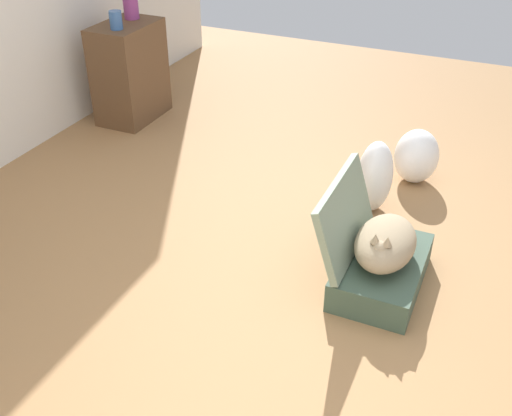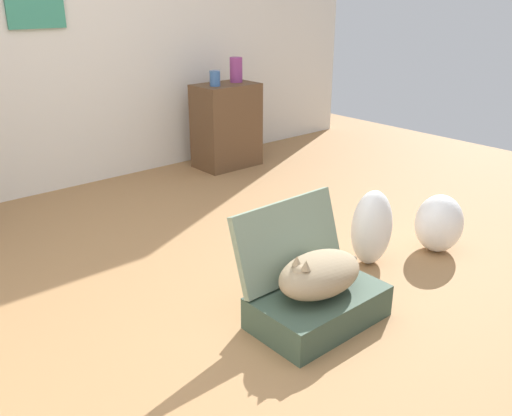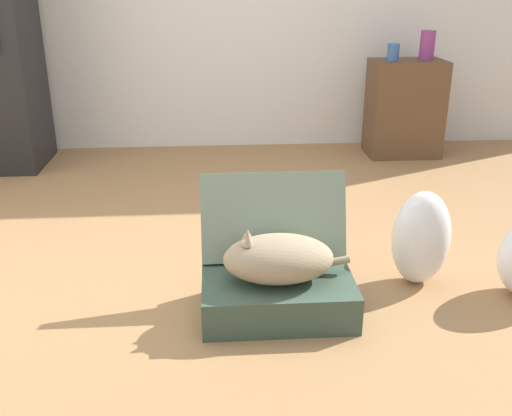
# 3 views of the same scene
# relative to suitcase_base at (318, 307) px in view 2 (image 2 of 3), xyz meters

# --- Properties ---
(ground_plane) EXTENTS (7.68, 7.68, 0.00)m
(ground_plane) POSITION_rel_suitcase_base_xyz_m (-0.26, 0.38, -0.08)
(ground_plane) COLOR #9E7247
(ground_plane) RESTS_ON ground
(wall_back) EXTENTS (6.40, 0.15, 2.60)m
(wall_back) POSITION_rel_suitcase_base_xyz_m (-0.26, 2.64, 1.22)
(wall_back) COLOR silver
(wall_back) RESTS_ON ground
(suitcase_base) EXTENTS (0.61, 0.38, 0.16)m
(suitcase_base) POSITION_rel_suitcase_base_xyz_m (0.00, 0.00, 0.00)
(suitcase_base) COLOR #384C3D
(suitcase_base) RESTS_ON ground
(suitcase_lid) EXTENTS (0.61, 0.15, 0.37)m
(suitcase_lid) POSITION_rel_suitcase_base_xyz_m (0.00, 0.21, 0.27)
(suitcase_lid) COLOR gray
(suitcase_lid) RESTS_ON suitcase_base
(cat) EXTENTS (0.52, 0.28, 0.21)m
(cat) POSITION_rel_suitcase_base_xyz_m (-0.00, 0.00, 0.17)
(cat) COLOR #998466
(cat) RESTS_ON suitcase_base
(plastic_bag_white) EXTENTS (0.26, 0.20, 0.43)m
(plastic_bag_white) POSITION_rel_suitcase_base_xyz_m (0.66, 0.22, 0.14)
(plastic_bag_white) COLOR white
(plastic_bag_white) RESTS_ON ground
(plastic_bag_clear) EXTENTS (0.28, 0.27, 0.35)m
(plastic_bag_clear) POSITION_rel_suitcase_base_xyz_m (1.09, 0.06, 0.09)
(plastic_bag_clear) COLOR white
(plastic_bag_clear) RESTS_ON ground
(side_table) EXTENTS (0.53, 0.35, 0.72)m
(side_table) POSITION_rel_suitcase_base_xyz_m (1.20, 2.23, 0.28)
(side_table) COLOR brown
(side_table) RESTS_ON ground
(vase_tall) EXTENTS (0.09, 0.09, 0.12)m
(vase_tall) POSITION_rel_suitcase_base_xyz_m (1.07, 2.20, 0.70)
(vase_tall) COLOR #38609E
(vase_tall) RESTS_ON side_table
(vase_short) EXTENTS (0.11, 0.11, 0.21)m
(vase_short) POSITION_rel_suitcase_base_xyz_m (1.33, 2.25, 0.74)
(vase_short) COLOR #8C387A
(vase_short) RESTS_ON side_table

